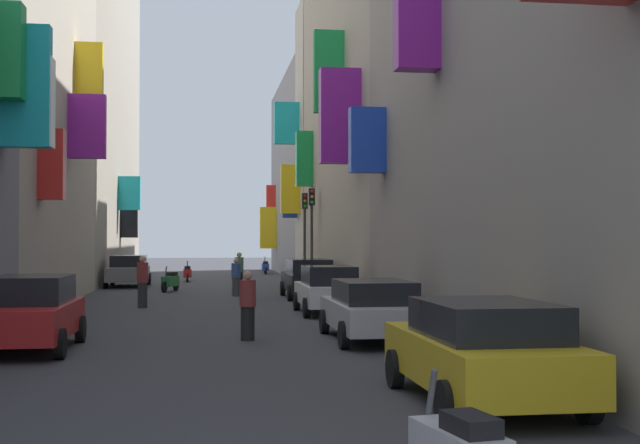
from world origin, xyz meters
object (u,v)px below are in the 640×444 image
(pedestrian_mid_street, at_px, (236,277))
(traffic_light_far_corner, at_px, (312,222))
(parked_car_red, at_px, (28,312))
(pedestrian_near_right, at_px, (239,272))
(parked_car_silver, at_px, (372,309))
(scooter_red, at_px, (187,273))
(pedestrian_near_left, at_px, (143,282))
(parked_car_grey, at_px, (128,270))
(scooter_green, at_px, (170,281))
(scooter_blue, at_px, (265,267))
(parked_car_yellow, at_px, (482,350))
(parked_car_black, at_px, (308,278))
(parked_car_white, at_px, (328,289))
(traffic_light_near_corner, at_px, (305,224))
(pedestrian_crossing, at_px, (248,306))

(pedestrian_mid_street, distance_m, traffic_light_far_corner, 4.92)
(parked_car_red, relative_size, pedestrian_near_right, 2.33)
(pedestrian_mid_street, bearing_deg, parked_car_silver, -80.63)
(parked_car_silver, relative_size, pedestrian_mid_street, 2.84)
(scooter_red, bearing_deg, pedestrian_near_left, -93.82)
(pedestrian_near_right, height_order, traffic_light_far_corner, traffic_light_far_corner)
(parked_car_grey, xyz_separation_m, scooter_green, (2.20, -4.29, -0.33))
(scooter_blue, height_order, pedestrian_near_right, pedestrian_near_right)
(parked_car_yellow, relative_size, scooter_blue, 2.14)
(parked_car_red, distance_m, parked_car_grey, 23.59)
(parked_car_black, xyz_separation_m, scooter_green, (-5.55, 4.92, -0.34))
(traffic_light_far_corner, bearing_deg, pedestrian_near_right, 166.94)
(scooter_red, bearing_deg, parked_car_white, -76.90)
(parked_car_yellow, height_order, pedestrian_near_right, pedestrian_near_right)
(parked_car_silver, xyz_separation_m, traffic_light_near_corner, (0.94, 20.67, 2.33))
(traffic_light_far_corner, bearing_deg, pedestrian_near_left, -130.25)
(parked_car_yellow, height_order, scooter_red, parked_car_yellow)
(parked_car_grey, distance_m, pedestrian_mid_street, 9.06)
(parked_car_red, distance_m, pedestrian_near_left, 10.71)
(scooter_blue, height_order, pedestrian_crossing, pedestrian_crossing)
(parked_car_red, bearing_deg, scooter_green, 83.65)
(parked_car_black, bearing_deg, parked_car_white, -92.03)
(pedestrian_crossing, distance_m, pedestrian_mid_street, 14.89)
(parked_car_red, distance_m, scooter_green, 19.42)
(scooter_blue, relative_size, pedestrian_mid_street, 1.29)
(parked_car_red, height_order, pedestrian_near_left, pedestrian_near_left)
(scooter_blue, xyz_separation_m, traffic_light_near_corner, (0.73, -15.83, 2.60))
(parked_car_black, bearing_deg, traffic_light_near_corner, 84.32)
(scooter_blue, bearing_deg, pedestrian_mid_street, -97.38)
(parked_car_white, bearing_deg, traffic_light_near_corner, 86.13)
(pedestrian_crossing, bearing_deg, scooter_red, 94.07)
(parked_car_red, bearing_deg, parked_car_black, 61.86)
(pedestrian_near_left, bearing_deg, scooter_red, 86.18)
(scooter_blue, height_order, pedestrian_mid_street, pedestrian_mid_street)
(pedestrian_near_left, bearing_deg, parked_car_yellow, -71.11)
(parked_car_silver, bearing_deg, scooter_blue, 89.67)
(pedestrian_crossing, xyz_separation_m, pedestrian_near_right, (0.57, 18.24, 0.08))
(pedestrian_near_left, height_order, pedestrian_mid_street, pedestrian_near_left)
(parked_car_silver, distance_m, pedestrian_near_left, 11.54)
(parked_car_white, distance_m, pedestrian_mid_street, 8.85)
(scooter_green, xyz_separation_m, pedestrian_mid_street, (2.77, -3.29, 0.30))
(parked_car_white, bearing_deg, parked_car_black, 87.97)
(scooter_blue, distance_m, traffic_light_far_corner, 18.73)
(parked_car_yellow, distance_m, pedestrian_near_left, 18.34)
(parked_car_grey, bearing_deg, pedestrian_mid_street, -56.75)
(parked_car_red, height_order, parked_car_grey, parked_car_red)
(parked_car_grey, xyz_separation_m, pedestrian_near_right, (5.24, -4.22, 0.07))
(scooter_red, bearing_deg, parked_car_black, -69.75)
(parked_car_silver, relative_size, pedestrian_crossing, 2.75)
(parked_car_silver, xyz_separation_m, pedestrian_crossing, (-2.83, 0.46, 0.06))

